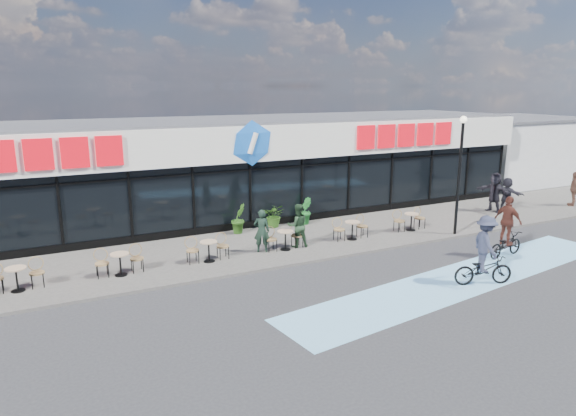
{
  "coord_description": "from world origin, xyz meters",
  "views": [
    {
      "loc": [
        -8.17,
        -12.97,
        6.1
      ],
      "look_at": [
        0.06,
        3.5,
        1.72
      ],
      "focal_mm": 32.0,
      "sensor_mm": 36.0,
      "label": 1
    }
  ],
  "objects_px": {
    "potted_plant_right": "(274,215)",
    "pedestrian_a": "(495,192)",
    "patron_right": "(298,225)",
    "pedestrian_b": "(507,194)",
    "lamp_post": "(460,165)",
    "patron_left": "(262,231)",
    "potted_plant_left": "(238,218)",
    "pedestrian_c": "(574,189)",
    "cyclist_a": "(484,256)",
    "cyclist_b": "(507,234)",
    "potted_plant_mid": "(305,211)"
  },
  "relations": [
    {
      "from": "potted_plant_right",
      "to": "pedestrian_a",
      "type": "distance_m",
      "value": 11.06
    },
    {
      "from": "patron_right",
      "to": "pedestrian_b",
      "type": "xyz_separation_m",
      "value": [
        11.86,
        0.54,
        -0.01
      ]
    },
    {
      "from": "potted_plant_right",
      "to": "pedestrian_b",
      "type": "bearing_deg",
      "value": -11.99
    },
    {
      "from": "lamp_post",
      "to": "patron_left",
      "type": "xyz_separation_m",
      "value": [
        -8.15,
        1.42,
        -2.1
      ]
    },
    {
      "from": "potted_plant_right",
      "to": "patron_left",
      "type": "bearing_deg",
      "value": -122.85
    },
    {
      "from": "patron_right",
      "to": "pedestrian_b",
      "type": "height_order",
      "value": "patron_right"
    },
    {
      "from": "potted_plant_left",
      "to": "patron_right",
      "type": "distance_m",
      "value": 3.1
    },
    {
      "from": "lamp_post",
      "to": "pedestrian_c",
      "type": "relative_size",
      "value": 2.76
    },
    {
      "from": "cyclist_a",
      "to": "potted_plant_left",
      "type": "bearing_deg",
      "value": 119.56
    },
    {
      "from": "lamp_post",
      "to": "pedestrian_a",
      "type": "bearing_deg",
      "value": 25.1
    },
    {
      "from": "lamp_post",
      "to": "pedestrian_c",
      "type": "height_order",
      "value": "lamp_post"
    },
    {
      "from": "pedestrian_a",
      "to": "pedestrian_b",
      "type": "distance_m",
      "value": 0.66
    },
    {
      "from": "pedestrian_b",
      "to": "cyclist_a",
      "type": "distance_m",
      "value": 10.45
    },
    {
      "from": "pedestrian_b",
      "to": "cyclist_b",
      "type": "bearing_deg",
      "value": 113.34
    },
    {
      "from": "potted_plant_right",
      "to": "cyclist_a",
      "type": "distance_m",
      "value": 9.31
    },
    {
      "from": "cyclist_b",
      "to": "lamp_post",
      "type": "bearing_deg",
      "value": 84.21
    },
    {
      "from": "pedestrian_b",
      "to": "cyclist_a",
      "type": "xyz_separation_m",
      "value": [
        -8.31,
        -6.34,
        0.0
      ]
    },
    {
      "from": "pedestrian_a",
      "to": "cyclist_b",
      "type": "distance_m",
      "value": 6.94
    },
    {
      "from": "potted_plant_left",
      "to": "cyclist_a",
      "type": "height_order",
      "value": "cyclist_a"
    },
    {
      "from": "patron_left",
      "to": "potted_plant_right",
      "type": "bearing_deg",
      "value": -100.07
    },
    {
      "from": "pedestrian_b",
      "to": "potted_plant_mid",
      "type": "bearing_deg",
      "value": 59.46
    },
    {
      "from": "potted_plant_left",
      "to": "patron_left",
      "type": "relative_size",
      "value": 0.77
    },
    {
      "from": "potted_plant_right",
      "to": "patron_left",
      "type": "distance_m",
      "value": 3.5
    },
    {
      "from": "patron_left",
      "to": "cyclist_b",
      "type": "bearing_deg",
      "value": 174.51
    },
    {
      "from": "cyclist_b",
      "to": "potted_plant_right",
      "type": "bearing_deg",
      "value": 129.85
    },
    {
      "from": "potted_plant_mid",
      "to": "potted_plant_right",
      "type": "relative_size",
      "value": 1.13
    },
    {
      "from": "patron_right",
      "to": "cyclist_b",
      "type": "distance_m",
      "value": 7.64
    },
    {
      "from": "potted_plant_left",
      "to": "potted_plant_mid",
      "type": "distance_m",
      "value": 3.19
    },
    {
      "from": "potted_plant_mid",
      "to": "lamp_post",
      "type": "bearing_deg",
      "value": -41.33
    },
    {
      "from": "potted_plant_left",
      "to": "pedestrian_c",
      "type": "relative_size",
      "value": 0.71
    },
    {
      "from": "potted_plant_right",
      "to": "pedestrian_b",
      "type": "distance_m",
      "value": 11.7
    },
    {
      "from": "pedestrian_a",
      "to": "pedestrian_c",
      "type": "bearing_deg",
      "value": 69.48
    },
    {
      "from": "potted_plant_right",
      "to": "cyclist_a",
      "type": "relative_size",
      "value": 0.47
    },
    {
      "from": "patron_right",
      "to": "cyclist_b",
      "type": "relative_size",
      "value": 0.74
    },
    {
      "from": "potted_plant_mid",
      "to": "potted_plant_right",
      "type": "xyz_separation_m",
      "value": [
        -1.45,
        0.12,
        -0.07
      ]
    },
    {
      "from": "patron_right",
      "to": "pedestrian_c",
      "type": "xyz_separation_m",
      "value": [
        15.87,
        -0.18,
        0.04
      ]
    },
    {
      "from": "lamp_post",
      "to": "potted_plant_right",
      "type": "bearing_deg",
      "value": 145.2
    },
    {
      "from": "cyclist_a",
      "to": "potted_plant_right",
      "type": "bearing_deg",
      "value": 109.64
    },
    {
      "from": "pedestrian_c",
      "to": "patron_left",
      "type": "bearing_deg",
      "value": -42.14
    },
    {
      "from": "pedestrian_a",
      "to": "cyclist_b",
      "type": "height_order",
      "value": "cyclist_b"
    },
    {
      "from": "potted_plant_left",
      "to": "pedestrian_c",
      "type": "bearing_deg",
      "value": -9.8
    },
    {
      "from": "patron_right",
      "to": "pedestrian_c",
      "type": "relative_size",
      "value": 0.95
    },
    {
      "from": "pedestrian_b",
      "to": "cyclist_b",
      "type": "height_order",
      "value": "cyclist_b"
    },
    {
      "from": "lamp_post",
      "to": "patron_right",
      "type": "height_order",
      "value": "lamp_post"
    },
    {
      "from": "pedestrian_b",
      "to": "cyclist_b",
      "type": "xyz_separation_m",
      "value": [
        -5.47,
        -4.73,
        -0.06
      ]
    },
    {
      "from": "potted_plant_mid",
      "to": "cyclist_a",
      "type": "bearing_deg",
      "value": -78.98
    },
    {
      "from": "lamp_post",
      "to": "patron_right",
      "type": "distance_m",
      "value": 7.12
    },
    {
      "from": "patron_left",
      "to": "pedestrian_c",
      "type": "bearing_deg",
      "value": -157.94
    },
    {
      "from": "cyclist_a",
      "to": "cyclist_b",
      "type": "relative_size",
      "value": 0.99
    },
    {
      "from": "lamp_post",
      "to": "cyclist_b",
      "type": "distance_m",
      "value": 3.54
    }
  ]
}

